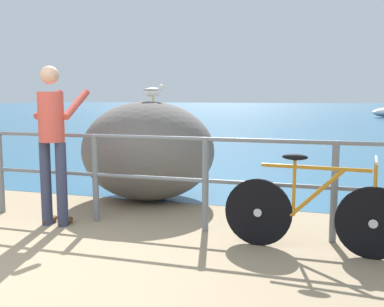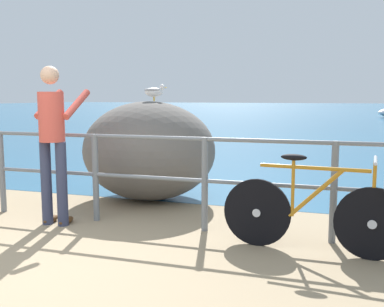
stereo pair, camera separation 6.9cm
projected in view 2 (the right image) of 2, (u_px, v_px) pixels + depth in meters
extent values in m
cube|color=#937F60|center=(279.00, 126.00, 22.49)|extent=(120.00, 120.00, 0.10)
cube|color=#285B7F|center=(309.00, 109.00, 48.83)|extent=(120.00, 90.00, 0.01)
cylinder|color=slate|center=(2.00, 172.00, 5.58)|extent=(0.07, 0.07, 1.02)
cylinder|color=slate|center=(96.00, 178.00, 5.18)|extent=(0.07, 0.07, 1.02)
cylinder|color=slate|center=(205.00, 184.00, 4.78)|extent=(0.07, 0.07, 1.02)
cylinder|color=slate|center=(334.00, 192.00, 4.39)|extent=(0.07, 0.07, 1.02)
cylinder|color=slate|center=(94.00, 136.00, 5.12)|extent=(7.93, 0.04, 0.04)
cylinder|color=slate|center=(95.00, 174.00, 5.18)|extent=(7.93, 0.04, 0.04)
cylinder|color=black|center=(257.00, 212.00, 4.33)|extent=(0.66, 0.09, 0.66)
cylinder|color=#B7BCC6|center=(257.00, 212.00, 4.33)|extent=(0.08, 0.06, 0.08)
cylinder|color=black|center=(372.00, 224.00, 3.94)|extent=(0.66, 0.09, 0.66)
cylinder|color=#B7BCC6|center=(372.00, 224.00, 3.94)|extent=(0.08, 0.06, 0.08)
cylinder|color=#B27219|center=(314.00, 168.00, 4.08)|extent=(0.99, 0.11, 0.04)
cylinder|color=#B27219|center=(316.00, 193.00, 4.10)|extent=(0.50, 0.08, 0.50)
cylinder|color=#B27219|center=(293.00, 188.00, 4.17)|extent=(0.03, 0.03, 0.53)
ellipsoid|color=black|center=(294.00, 157.00, 4.13)|extent=(0.25, 0.12, 0.06)
cylinder|color=#B27219|center=(374.00, 192.00, 3.90)|extent=(0.03, 0.03, 0.57)
cylinder|color=#B7BCC6|center=(376.00, 160.00, 3.87)|extent=(0.07, 0.48, 0.03)
cylinder|color=#333851|center=(46.00, 183.00, 5.04)|extent=(0.12, 0.12, 0.95)
ellipsoid|color=#513319|center=(51.00, 219.00, 5.15)|extent=(0.11, 0.26, 0.08)
cylinder|color=#333851|center=(62.00, 184.00, 4.98)|extent=(0.12, 0.12, 0.95)
ellipsoid|color=#513319|center=(66.00, 220.00, 5.10)|extent=(0.11, 0.26, 0.08)
cylinder|color=#CC4C3F|center=(51.00, 117.00, 4.91)|extent=(0.28, 0.28, 0.55)
sphere|color=tan|center=(50.00, 75.00, 4.86)|extent=(0.20, 0.20, 0.20)
cylinder|color=#CC4C3F|center=(49.00, 104.00, 5.17)|extent=(0.09, 0.52, 0.34)
cylinder|color=#CC4C3F|center=(77.00, 104.00, 5.07)|extent=(0.09, 0.52, 0.34)
ellipsoid|color=#605B56|center=(149.00, 151.00, 6.25)|extent=(1.88, 1.66, 1.38)
cylinder|color=gold|center=(154.00, 99.00, 6.23)|extent=(0.01, 0.01, 0.06)
cylinder|color=gold|center=(155.00, 99.00, 6.19)|extent=(0.01, 0.01, 0.06)
ellipsoid|color=white|center=(154.00, 92.00, 6.20)|extent=(0.27, 0.25, 0.13)
ellipsoid|color=#9E9EA3|center=(153.00, 90.00, 6.19)|extent=(0.26, 0.25, 0.06)
sphere|color=white|center=(162.00, 87.00, 6.24)|extent=(0.08, 0.08, 0.08)
cone|color=gold|center=(166.00, 88.00, 6.26)|extent=(0.05, 0.05, 0.02)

